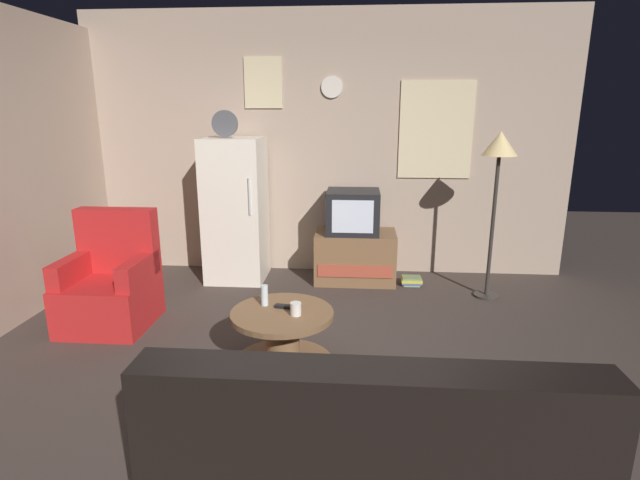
{
  "coord_description": "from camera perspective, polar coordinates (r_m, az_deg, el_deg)",
  "views": [
    {
      "loc": [
        0.35,
        -2.96,
        1.79
      ],
      "look_at": [
        0.06,
        0.9,
        0.75
      ],
      "focal_mm": 27.69,
      "sensor_mm": 36.0,
      "label": 1
    }
  ],
  "objects": [
    {
      "name": "fridge",
      "position": [
        5.27,
        -9.72,
        3.48
      ],
      "size": [
        0.6,
        0.62,
        1.77
      ],
      "color": "silver",
      "rests_on": "ground_plane"
    },
    {
      "name": "crt_tv",
      "position": [
        5.13,
        3.82,
        3.29
      ],
      "size": [
        0.54,
        0.51,
        0.44
      ],
      "color": "black",
      "rests_on": "tv_stand"
    },
    {
      "name": "wall_with_art",
      "position": [
        5.44,
        0.74,
        10.84
      ],
      "size": [
        5.2,
        0.12,
        2.78
      ],
      "color": "tan",
      "rests_on": "ground_plane"
    },
    {
      "name": "remote_control",
      "position": [
        3.52,
        -4.04,
        -7.68
      ],
      "size": [
        0.15,
        0.07,
        0.02
      ],
      "primitive_type": "cube",
      "rotation": [
        0.0,
        0.0,
        -0.15
      ],
      "color": "black",
      "rests_on": "coffee_table"
    },
    {
      "name": "wine_glass",
      "position": [
        3.56,
        -6.43,
        -6.37
      ],
      "size": [
        0.05,
        0.05,
        0.15
      ],
      "primitive_type": "cylinder",
      "color": "silver",
      "rests_on": "coffee_table"
    },
    {
      "name": "tv_stand",
      "position": [
        5.25,
        4.09,
        -1.91
      ],
      "size": [
        0.84,
        0.53,
        0.53
      ],
      "color": "brown",
      "rests_on": "ground_plane"
    },
    {
      "name": "armchair",
      "position": [
        4.55,
        -23.0,
        -4.85
      ],
      "size": [
        0.68,
        0.68,
        0.96
      ],
      "color": "red",
      "rests_on": "ground_plane"
    },
    {
      "name": "coffee_table",
      "position": [
        3.56,
        -4.34,
        -11.37
      ],
      "size": [
        0.72,
        0.72,
        0.42
      ],
      "color": "brown",
      "rests_on": "ground_plane"
    },
    {
      "name": "mug_ceramic_white",
      "position": [
        3.39,
        -2.83,
        -7.95
      ],
      "size": [
        0.08,
        0.08,
        0.09
      ],
      "primitive_type": "cylinder",
      "color": "silver",
      "rests_on": "coffee_table"
    },
    {
      "name": "book_stack",
      "position": [
        5.26,
        10.51,
        -4.64
      ],
      "size": [
        0.21,
        0.18,
        0.09
      ],
      "color": "#82B782",
      "rests_on": "ground_plane"
    },
    {
      "name": "standing_lamp",
      "position": [
        4.84,
        19.97,
        9.01
      ],
      "size": [
        0.32,
        0.32,
        1.59
      ],
      "color": "#332D28",
      "rests_on": "ground_plane"
    },
    {
      "name": "ground_plane",
      "position": [
        3.48,
        -2.16,
        -15.94
      ],
      "size": [
        12.0,
        12.0,
        0.0
      ],
      "primitive_type": "plane",
      "color": "#3D332D"
    },
    {
      "name": "couch",
      "position": [
        2.3,
        5.46,
        -25.07
      ],
      "size": [
        1.7,
        0.8,
        0.92
      ],
      "color": "black",
      "rests_on": "ground_plane"
    }
  ]
}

